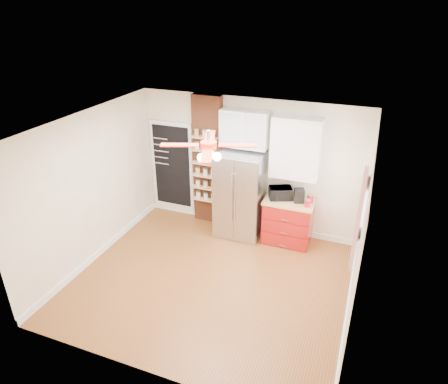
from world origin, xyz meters
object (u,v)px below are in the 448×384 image
at_px(red_cabinet, 288,221).
at_px(toaster_oven, 280,193).
at_px(ceiling_fan, 209,146).
at_px(fridge, 240,194).
at_px(canister_left, 307,204).
at_px(coffee_maker, 299,196).
at_px(pantry_jar_oats, 200,160).

relative_size(red_cabinet, toaster_oven, 2.24).
bearing_deg(ceiling_fan, fridge, 91.76).
bearing_deg(red_cabinet, fridge, -177.05).
xyz_separation_m(ceiling_fan, canister_left, (1.27, 1.54, -1.46)).
relative_size(fridge, coffee_maker, 6.78).
relative_size(toaster_oven, coffee_maker, 1.63).
bearing_deg(coffee_maker, toaster_oven, 160.67).
bearing_deg(canister_left, ceiling_fan, -129.54).
distance_m(toaster_oven, pantry_jar_oats, 1.74).
distance_m(red_cabinet, ceiling_fan, 2.75).
bearing_deg(canister_left, toaster_oven, 164.96).
bearing_deg(red_cabinet, coffee_maker, 1.62).
distance_m(toaster_oven, canister_left, 0.57).
bearing_deg(toaster_oven, pantry_jar_oats, 153.48).
xyz_separation_m(fridge, pantry_jar_oats, (-0.91, 0.13, 0.56)).
height_order(red_cabinet, ceiling_fan, ceiling_fan).
height_order(red_cabinet, pantry_jar_oats, pantry_jar_oats).
distance_m(fridge, coffee_maker, 1.15).
bearing_deg(toaster_oven, coffee_maker, -24.75).
height_order(ceiling_fan, toaster_oven, ceiling_fan).
distance_m(fridge, pantry_jar_oats, 1.07).
relative_size(fridge, canister_left, 13.77).
relative_size(ceiling_fan, coffee_maker, 5.42).
xyz_separation_m(coffee_maker, pantry_jar_oats, (-2.04, 0.07, 0.40)).
bearing_deg(ceiling_fan, red_cabinet, 61.29).
height_order(toaster_oven, pantry_jar_oats, pantry_jar_oats).
bearing_deg(fridge, canister_left, -3.80).
height_order(red_cabinet, canister_left, canister_left).
relative_size(toaster_oven, canister_left, 3.31).
bearing_deg(ceiling_fan, pantry_jar_oats, 118.62).
bearing_deg(fridge, red_cabinet, 2.95).
relative_size(fridge, ceiling_fan, 1.25).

